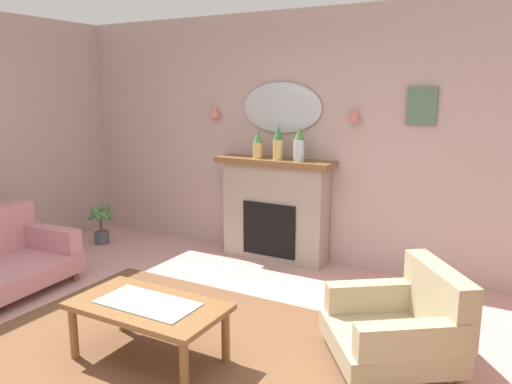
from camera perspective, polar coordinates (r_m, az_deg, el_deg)
The scene contains 14 objects.
floor at distance 3.72m, azimuth -10.85°, elevation -20.31°, with size 7.28×6.25×0.10m, color #C6938E.
wall_back at distance 5.49m, azimuth 6.70°, elevation 6.05°, with size 7.28×0.10×2.75m, color #B29993.
patterned_rug at distance 3.82m, azimuth -8.88°, elevation -18.30°, with size 3.20×2.40×0.01m, color brown.
fireplace at distance 5.58m, azimuth 2.14°, elevation -2.17°, with size 1.36×0.36×1.16m.
mantel_vase_right at distance 5.52m, azimuth 0.20°, elevation 5.55°, with size 0.11×0.11×0.33m.
mantel_vase_left at distance 5.40m, azimuth 2.54°, elevation 5.64°, with size 0.11×0.11×0.38m.
mantel_vase_centre at distance 5.30m, azimuth 4.98°, elevation 5.48°, with size 0.12×0.12×0.38m.
wall_mirror at distance 5.55m, azimuth 2.90°, elevation 9.65°, with size 0.96×0.06×0.56m, color #B2BCC6.
wall_sconce_left at distance 5.93m, azimuth -4.81°, elevation 9.27°, with size 0.14×0.14×0.14m, color #D17066.
wall_sconce_right at distance 5.19m, azimuth 11.21°, elevation 8.75°, with size 0.14×0.14×0.14m, color #D17066.
framed_picture at distance 5.08m, azimuth 18.54°, elevation 9.33°, with size 0.28×0.03×0.36m, color #4C6B56.
coffee_table at distance 3.65m, azimuth -12.32°, elevation -13.22°, with size 1.10×0.60×0.45m.
armchair_near_fireplace at distance 3.72m, azimuth 16.53°, elevation -14.33°, with size 1.13×1.13×0.71m.
potted_plant_small_fern at distance 6.51m, azimuth -17.43°, elevation -3.23°, with size 0.36×0.35×0.54m.
Camera 1 is at (2.07, -2.39, 1.91)m, focal length 34.77 mm.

